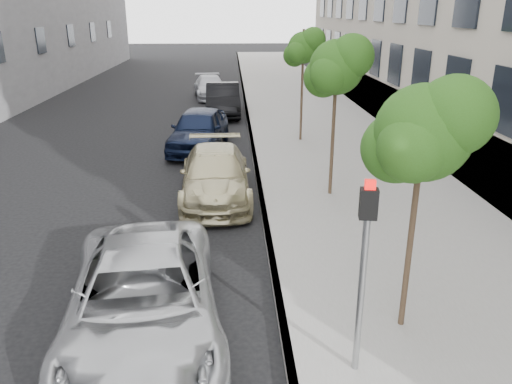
{
  "coord_description": "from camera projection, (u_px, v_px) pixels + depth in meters",
  "views": [
    {
      "loc": [
        0.34,
        -5.67,
        5.23
      ],
      "look_at": [
        0.85,
        4.51,
        1.5
      ],
      "focal_mm": 35.0,
      "sensor_mm": 36.0,
      "label": 1
    }
  ],
  "objects": [
    {
      "name": "minivan",
      "position": [
        143.0,
        299.0,
        8.22
      ],
      "size": [
        3.08,
        5.61,
        1.49
      ],
      "primitive_type": "imported",
      "rotation": [
        0.0,
        0.0,
        0.12
      ],
      "color": "#A7A9AB",
      "rests_on": "ground"
    },
    {
      "name": "curb",
      "position": [
        245.0,
        102.0,
        29.63
      ],
      "size": [
        0.15,
        72.0,
        0.14
      ],
      "primitive_type": "cube",
      "color": "#9E9B93",
      "rests_on": "ground"
    },
    {
      "name": "sidewalk",
      "position": [
        297.0,
        101.0,
        29.78
      ],
      "size": [
        6.4,
        72.0,
        0.14
      ],
      "primitive_type": "cube",
      "color": "gray",
      "rests_on": "ground"
    },
    {
      "name": "sedan_rear",
      "position": [
        210.0,
        87.0,
        31.16
      ],
      "size": [
        2.45,
        4.84,
        1.35
      ],
      "primitive_type": "imported",
      "rotation": [
        0.0,
        0.0,
        0.12
      ],
      "color": "#A2A3AA",
      "rests_on": "ground"
    },
    {
      "name": "suv",
      "position": [
        215.0,
        175.0,
        14.54
      ],
      "size": [
        2.12,
        4.94,
        1.42
      ],
      "primitive_type": "imported",
      "rotation": [
        0.0,
        0.0,
        0.03
      ],
      "color": "tan",
      "rests_on": "ground"
    },
    {
      "name": "sedan_blue",
      "position": [
        199.0,
        129.0,
        19.55
      ],
      "size": [
        2.53,
        4.98,
        1.62
      ],
      "primitive_type": "imported",
      "rotation": [
        0.0,
        0.0,
        -0.13
      ],
      "color": "black",
      "rests_on": "ground"
    },
    {
      "name": "signal_pole",
      "position": [
        364.0,
        257.0,
        6.9
      ],
      "size": [
        0.27,
        0.22,
        3.0
      ],
      "rotation": [
        0.0,
        0.0,
        -0.16
      ],
      "color": "#939699",
      "rests_on": "sidewalk"
    },
    {
      "name": "tree_near",
      "position": [
        425.0,
        133.0,
        7.45
      ],
      "size": [
        1.79,
        1.59,
        4.25
      ],
      "color": "#38281C",
      "rests_on": "sidewalk"
    },
    {
      "name": "tree_far",
      "position": [
        304.0,
        48.0,
        19.53
      ],
      "size": [
        1.6,
        1.4,
        4.48
      ],
      "color": "#38281C",
      "rests_on": "sidewalk"
    },
    {
      "name": "tree_mid",
      "position": [
        338.0,
        67.0,
        13.45
      ],
      "size": [
        1.8,
        1.6,
        4.52
      ],
      "color": "#38281C",
      "rests_on": "sidewalk"
    },
    {
      "name": "sedan_black",
      "position": [
        223.0,
        99.0,
        26.11
      ],
      "size": [
        1.85,
        4.96,
        1.62
      ],
      "primitive_type": "imported",
      "rotation": [
        0.0,
        0.0,
        0.03
      ],
      "color": "black",
      "rests_on": "ground"
    }
  ]
}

